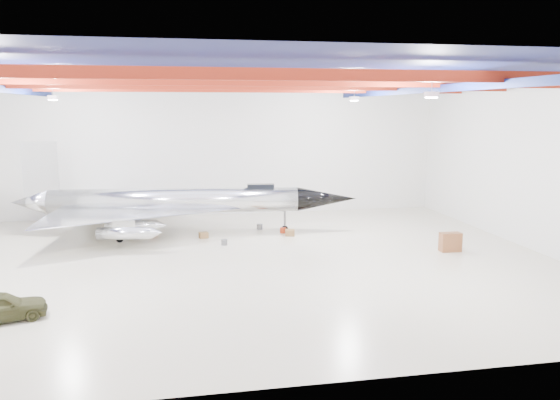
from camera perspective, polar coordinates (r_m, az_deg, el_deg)
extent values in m
plane|color=beige|center=(32.66, -6.23, -6.54)|extent=(40.00, 40.00, 0.00)
plane|color=silver|center=(46.49, -7.78, 5.14)|extent=(40.00, 0.00, 40.00)
plane|color=silver|center=(38.57, 24.79, 3.44)|extent=(0.00, 30.00, 30.00)
plane|color=#0A0F38|center=(31.44, -6.60, 13.10)|extent=(40.00, 40.00, 0.00)
cube|color=maroon|center=(22.45, -4.91, 13.01)|extent=(39.50, 0.25, 0.50)
cube|color=maroon|center=(28.42, -6.14, 12.27)|extent=(39.50, 0.25, 0.50)
cube|color=maroon|center=(34.40, -6.94, 11.79)|extent=(39.50, 0.25, 0.50)
cube|color=maroon|center=(40.39, -7.50, 11.44)|extent=(39.50, 0.25, 0.50)
cube|color=#0D1951|center=(34.41, 14.19, 11.07)|extent=(0.25, 29.50, 0.40)
cube|color=silver|center=(28.12, 15.55, 10.58)|extent=(0.55, 0.55, 0.25)
cube|color=silver|center=(38.10, -22.64, 9.86)|extent=(0.55, 0.55, 0.25)
cube|color=silver|center=(39.27, 7.76, 10.47)|extent=(0.55, 0.55, 0.25)
cylinder|color=silver|center=(39.90, -10.92, -0.06)|extent=(17.72, 3.75, 1.76)
cone|color=black|center=(40.09, 4.91, 0.12)|extent=(4.58, 2.25, 1.76)
cone|color=silver|center=(42.34, -24.68, -0.22)|extent=(2.83, 2.05, 1.76)
cube|color=silver|center=(41.73, -23.76, 2.89)|extent=(2.46, 0.38, 3.97)
cube|color=black|center=(39.49, -2.04, 1.37)|extent=(2.01, 0.92, 0.44)
cylinder|color=silver|center=(35.87, -15.98, -3.36)|extent=(3.42, 1.17, 0.79)
cylinder|color=silver|center=(37.98, -15.30, -2.61)|extent=(3.42, 1.17, 0.79)
cylinder|color=silver|center=(43.08, -13.96, -1.13)|extent=(3.42, 1.17, 0.79)
cylinder|color=silver|center=(45.22, -13.48, -0.61)|extent=(3.42, 1.17, 0.79)
cylinder|color=#59595B|center=(40.04, 0.51, -2.29)|extent=(0.16, 0.16, 1.59)
cylinder|color=black|center=(40.16, 0.51, -3.05)|extent=(0.51, 0.25, 0.49)
cylinder|color=#59595B|center=(38.68, -16.43, -3.12)|extent=(0.16, 0.16, 1.59)
cylinder|color=black|center=(38.80, -16.39, -3.91)|extent=(0.51, 0.25, 0.49)
cylinder|color=#59595B|center=(42.90, -15.19, -1.83)|extent=(0.16, 0.16, 1.59)
cylinder|color=black|center=(43.01, -15.16, -2.54)|extent=(0.51, 0.25, 0.49)
cube|color=brown|center=(36.51, 17.37, -4.21)|extent=(1.34, 0.69, 1.22)
cube|color=#9B2A0F|center=(40.11, -13.05, -3.45)|extent=(0.51, 0.44, 0.32)
cylinder|color=#59595B|center=(36.71, -5.84, -4.41)|extent=(0.48, 0.48, 0.38)
cube|color=olive|center=(39.10, 1.05, -3.43)|extent=(0.77, 0.67, 0.46)
cube|color=#59595B|center=(41.47, -18.18, -3.29)|extent=(0.46, 0.41, 0.27)
cylinder|color=#9B2A0F|center=(39.98, 0.32, -3.17)|extent=(0.51, 0.51, 0.41)
cube|color=olive|center=(38.82, -7.99, -3.65)|extent=(0.70, 0.61, 0.42)
cylinder|color=#59595B|center=(41.20, -2.14, -2.80)|extent=(0.53, 0.53, 0.40)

